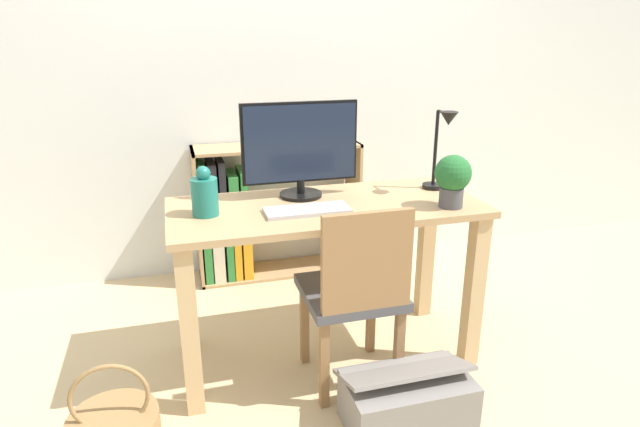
# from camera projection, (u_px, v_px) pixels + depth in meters

# --- Properties ---
(ground_plane) EXTENTS (10.00, 10.00, 0.00)m
(ground_plane) POSITION_uv_depth(u_px,v_px,m) (326.00, 354.00, 2.56)
(ground_plane) COLOR #CCB284
(wall_back) EXTENTS (8.00, 0.05, 2.60)m
(wall_back) POSITION_uv_depth(u_px,v_px,m) (272.00, 60.00, 3.18)
(wall_back) COLOR silver
(wall_back) RESTS_ON ground_plane
(desk) EXTENTS (1.35, 0.59, 0.75)m
(desk) POSITION_uv_depth(u_px,v_px,m) (326.00, 238.00, 2.37)
(desk) COLOR tan
(desk) RESTS_ON ground_plane
(monitor) EXTENTS (0.52, 0.19, 0.42)m
(monitor) POSITION_uv_depth(u_px,v_px,m) (300.00, 147.00, 2.35)
(monitor) COLOR black
(monitor) RESTS_ON desk
(keyboard) EXTENTS (0.35, 0.14, 0.02)m
(keyboard) POSITION_uv_depth(u_px,v_px,m) (307.00, 210.00, 2.21)
(keyboard) COLOR #B2B2B7
(keyboard) RESTS_ON desk
(vase) EXTENTS (0.11, 0.11, 0.20)m
(vase) POSITION_uv_depth(u_px,v_px,m) (205.00, 194.00, 2.16)
(vase) COLOR #1E7266
(vase) RESTS_ON desk
(desk_lamp) EXTENTS (0.10, 0.19, 0.38)m
(desk_lamp) POSITION_uv_depth(u_px,v_px,m) (442.00, 143.00, 2.42)
(desk_lamp) COLOR black
(desk_lamp) RESTS_ON desk
(potted_plant) EXTENTS (0.15, 0.15, 0.23)m
(potted_plant) POSITION_uv_depth(u_px,v_px,m) (453.00, 178.00, 2.24)
(potted_plant) COLOR #4C4C51
(potted_plant) RESTS_ON desk
(chair) EXTENTS (0.40, 0.40, 0.84)m
(chair) POSITION_uv_depth(u_px,v_px,m) (355.00, 290.00, 2.19)
(chair) COLOR #4C4C51
(chair) RESTS_ON ground_plane
(bookshelf) EXTENTS (1.00, 0.28, 0.82)m
(bookshelf) POSITION_uv_depth(u_px,v_px,m) (247.00, 218.00, 3.27)
(bookshelf) COLOR tan
(bookshelf) RESTS_ON ground_plane
(storage_box) EXTENTS (0.49, 0.32, 0.27)m
(storage_box) POSITION_uv_depth(u_px,v_px,m) (407.00, 400.00, 2.07)
(storage_box) COLOR gray
(storage_box) RESTS_ON ground_plane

